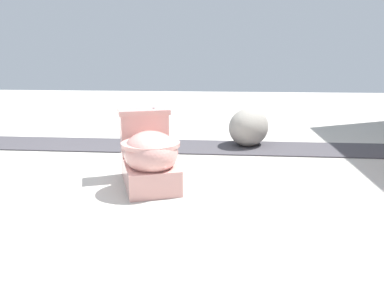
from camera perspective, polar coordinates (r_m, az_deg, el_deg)
name	(u,v)px	position (r m, az deg, el deg)	size (l,w,h in m)	color
ground_plane	(129,187)	(2.64, -9.55, -6.48)	(14.00, 14.00, 0.00)	#B7B2A8
gravel_strip	(209,147)	(3.68, 2.60, -0.48)	(0.56, 8.00, 0.01)	#423F44
toilet	(149,154)	(2.60, -6.59, -1.59)	(0.72, 0.56, 0.52)	#E09E93
boulder_near	(249,127)	(3.77, 8.63, 2.55)	(0.49, 0.38, 0.38)	gray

